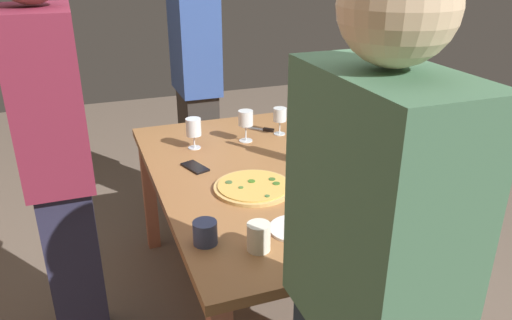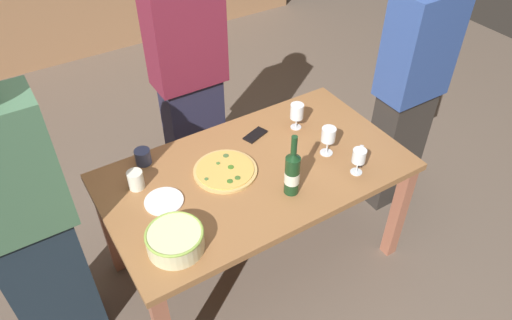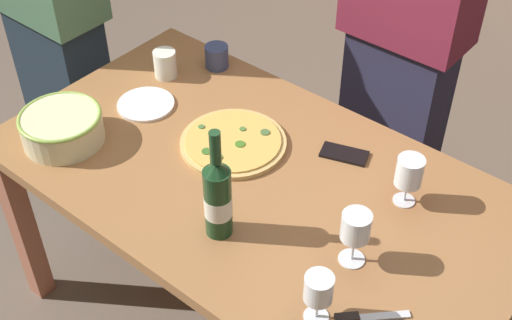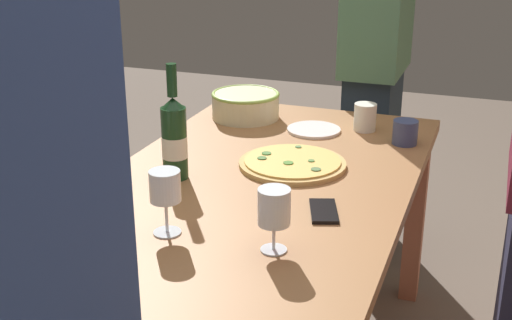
{
  "view_description": "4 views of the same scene",
  "coord_description": "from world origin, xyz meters",
  "px_view_note": "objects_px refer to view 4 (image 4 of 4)",
  "views": [
    {
      "loc": [
        -1.91,
        0.7,
        1.69
      ],
      "look_at": [
        0.0,
        0.0,
        0.81
      ],
      "focal_mm": 34.73,
      "sensor_mm": 36.0,
      "label": 1
    },
    {
      "loc": [
        -0.99,
        -1.58,
        2.43
      ],
      "look_at": [
        0.0,
        0.0,
        0.81
      ],
      "focal_mm": 33.39,
      "sensor_mm": 36.0,
      "label": 2
    },
    {
      "loc": [
        0.96,
        -1.17,
        2.15
      ],
      "look_at": [
        0.0,
        0.0,
        0.81
      ],
      "focal_mm": 48.49,
      "sensor_mm": 36.0,
      "label": 3
    },
    {
      "loc": [
        1.76,
        0.65,
        1.52
      ],
      "look_at": [
        0.0,
        0.0,
        0.81
      ],
      "focal_mm": 47.91,
      "sensor_mm": 36.0,
      "label": 4
    }
  ],
  "objects_px": {
    "wine_glass_near_pizza": "(85,189)",
    "pizza_knife": "(91,243)",
    "cup_amber": "(405,132)",
    "cup_ceramic": "(365,117)",
    "serving_bowl": "(246,104)",
    "cell_phone": "(324,211)",
    "wine_glass_by_bottle": "(165,190)",
    "wine_glass_far_left": "(274,210)",
    "person_host": "(375,65)",
    "side_plate": "(314,130)",
    "pizza": "(292,163)",
    "dining_table": "(256,209)",
    "wine_bottle": "(174,137)"
  },
  "relations": [
    {
      "from": "wine_glass_near_pizza",
      "to": "pizza_knife",
      "type": "bearing_deg",
      "value": 36.62
    },
    {
      "from": "cup_amber",
      "to": "cup_ceramic",
      "type": "height_order",
      "value": "cup_ceramic"
    },
    {
      "from": "serving_bowl",
      "to": "cell_phone",
      "type": "bearing_deg",
      "value": 34.61
    },
    {
      "from": "wine_glass_near_pizza",
      "to": "wine_glass_by_bottle",
      "type": "height_order",
      "value": "wine_glass_by_bottle"
    },
    {
      "from": "cell_phone",
      "to": "cup_amber",
      "type": "bearing_deg",
      "value": -119.52
    },
    {
      "from": "wine_glass_far_left",
      "to": "pizza_knife",
      "type": "height_order",
      "value": "wine_glass_far_left"
    },
    {
      "from": "person_host",
      "to": "wine_glass_by_bottle",
      "type": "bearing_deg",
      "value": -1.55
    },
    {
      "from": "cup_amber",
      "to": "side_plate",
      "type": "bearing_deg",
      "value": -94.83
    },
    {
      "from": "pizza",
      "to": "wine_glass_far_left",
      "type": "relative_size",
      "value": 2.12
    },
    {
      "from": "dining_table",
      "to": "wine_glass_by_bottle",
      "type": "distance_m",
      "value": 0.46
    },
    {
      "from": "wine_glass_by_bottle",
      "to": "cell_phone",
      "type": "height_order",
      "value": "wine_glass_by_bottle"
    },
    {
      "from": "cup_ceramic",
      "to": "side_plate",
      "type": "distance_m",
      "value": 0.19
    },
    {
      "from": "cup_amber",
      "to": "pizza_knife",
      "type": "height_order",
      "value": "cup_amber"
    },
    {
      "from": "cup_ceramic",
      "to": "cell_phone",
      "type": "relative_size",
      "value": 0.69
    },
    {
      "from": "wine_glass_by_bottle",
      "to": "cup_amber",
      "type": "relative_size",
      "value": 1.96
    },
    {
      "from": "pizza",
      "to": "serving_bowl",
      "type": "bearing_deg",
      "value": -143.15
    },
    {
      "from": "wine_glass_by_bottle",
      "to": "pizza_knife",
      "type": "xyz_separation_m",
      "value": [
        0.12,
        -0.14,
        -0.11
      ]
    },
    {
      "from": "dining_table",
      "to": "cup_ceramic",
      "type": "bearing_deg",
      "value": 160.6
    },
    {
      "from": "cup_amber",
      "to": "person_host",
      "type": "xyz_separation_m",
      "value": [
        -0.64,
        -0.23,
        0.08
      ]
    },
    {
      "from": "cup_amber",
      "to": "side_plate",
      "type": "height_order",
      "value": "cup_amber"
    },
    {
      "from": "wine_bottle",
      "to": "cup_amber",
      "type": "distance_m",
      "value": 0.81
    },
    {
      "from": "serving_bowl",
      "to": "side_plate",
      "type": "distance_m",
      "value": 0.3
    },
    {
      "from": "dining_table",
      "to": "cup_amber",
      "type": "distance_m",
      "value": 0.62
    },
    {
      "from": "side_plate",
      "to": "dining_table",
      "type": "bearing_deg",
      "value": -3.98
    },
    {
      "from": "wine_bottle",
      "to": "side_plate",
      "type": "distance_m",
      "value": 0.64
    },
    {
      "from": "cup_ceramic",
      "to": "wine_bottle",
      "type": "bearing_deg",
      "value": -34.26
    },
    {
      "from": "dining_table",
      "to": "serving_bowl",
      "type": "relative_size",
      "value": 6.19
    },
    {
      "from": "wine_glass_near_pizza",
      "to": "side_plate",
      "type": "distance_m",
      "value": 1.0
    },
    {
      "from": "serving_bowl",
      "to": "cup_ceramic",
      "type": "distance_m",
      "value": 0.46
    },
    {
      "from": "dining_table",
      "to": "cell_phone",
      "type": "relative_size",
      "value": 11.11
    },
    {
      "from": "pizza",
      "to": "person_host",
      "type": "bearing_deg",
      "value": 176.04
    },
    {
      "from": "wine_bottle",
      "to": "side_plate",
      "type": "xyz_separation_m",
      "value": [
        -0.57,
        0.27,
        -0.12
      ]
    },
    {
      "from": "person_host",
      "to": "wine_glass_far_left",
      "type": "bearing_deg",
      "value": 8.93
    },
    {
      "from": "dining_table",
      "to": "cup_amber",
      "type": "relative_size",
      "value": 18.87
    },
    {
      "from": "dining_table",
      "to": "cell_phone",
      "type": "distance_m",
      "value": 0.3
    },
    {
      "from": "dining_table",
      "to": "wine_glass_near_pizza",
      "type": "xyz_separation_m",
      "value": [
        0.43,
        -0.3,
        0.2
      ]
    },
    {
      "from": "pizza",
      "to": "wine_glass_far_left",
      "type": "xyz_separation_m",
      "value": [
        0.54,
        0.12,
        0.1
      ]
    },
    {
      "from": "side_plate",
      "to": "pizza",
      "type": "bearing_deg",
      "value": 5.0
    },
    {
      "from": "serving_bowl",
      "to": "cell_phone",
      "type": "height_order",
      "value": "serving_bowl"
    },
    {
      "from": "serving_bowl",
      "to": "person_host",
      "type": "relative_size",
      "value": 0.15
    },
    {
      "from": "wine_glass_near_pizza",
      "to": "pizza_knife",
      "type": "xyz_separation_m",
      "value": [
        0.09,
        0.07,
        -0.1
      ]
    },
    {
      "from": "cup_ceramic",
      "to": "pizza_knife",
      "type": "xyz_separation_m",
      "value": [
        1.1,
        -0.44,
        -0.04
      ]
    },
    {
      "from": "wine_glass_far_left",
      "to": "cell_phone",
      "type": "height_order",
      "value": "wine_glass_far_left"
    },
    {
      "from": "wine_glass_far_left",
      "to": "serving_bowl",
      "type": "bearing_deg",
      "value": -155.44
    },
    {
      "from": "person_host",
      "to": "dining_table",
      "type": "bearing_deg",
      "value": -0.0
    },
    {
      "from": "pizza",
      "to": "cell_phone",
      "type": "bearing_deg",
      "value": 31.17
    },
    {
      "from": "wine_glass_by_bottle",
      "to": "side_plate",
      "type": "bearing_deg",
      "value": 172.15
    },
    {
      "from": "cell_phone",
      "to": "person_host",
      "type": "bearing_deg",
      "value": -103.94
    },
    {
      "from": "wine_glass_near_pizza",
      "to": "wine_glass_by_bottle",
      "type": "xyz_separation_m",
      "value": [
        -0.03,
        0.21,
        0.01
      ]
    },
    {
      "from": "wine_glass_far_left",
      "to": "cup_ceramic",
      "type": "height_order",
      "value": "wine_glass_far_left"
    }
  ]
}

